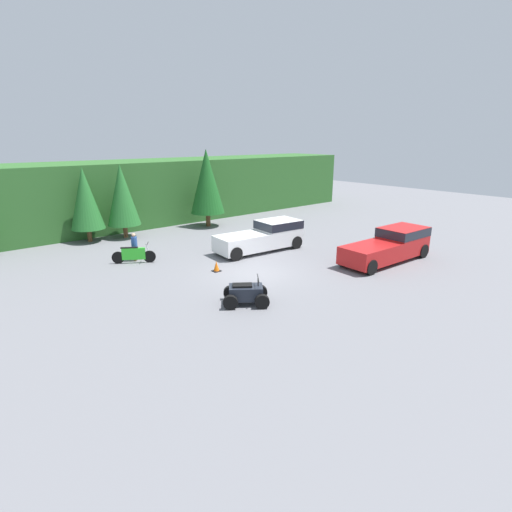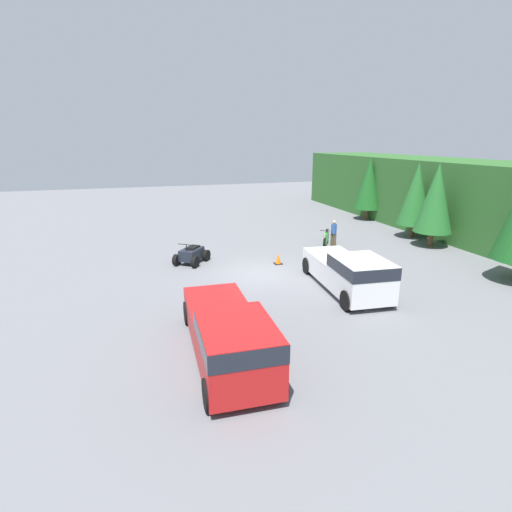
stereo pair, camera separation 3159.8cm
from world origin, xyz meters
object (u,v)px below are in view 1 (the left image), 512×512
pickup_truck_red (391,244)px  pickup_truck_second (265,235)px  dirt_bike (134,255)px  rider_person (134,246)px  traffic_cone (216,267)px  quad_atv (246,294)px

pickup_truck_red → pickup_truck_second: same height
dirt_bike → rider_person: (0.24, 0.38, 0.40)m
pickup_truck_second → traffic_cone: (-4.72, -1.49, -0.69)m
quad_atv → pickup_truck_red: bearing=34.3°
dirt_bike → quad_atv: bearing=-48.9°
quad_atv → traffic_cone: size_ratio=4.18×
dirt_bike → quad_atv: (1.20, -8.50, -0.02)m
pickup_truck_red → dirt_bike: pickup_truck_red is taller
rider_person → traffic_cone: bearing=-22.0°
rider_person → quad_atv: bearing=-44.3°
pickup_truck_red → pickup_truck_second: bearing=124.8°
pickup_truck_second → rider_person: 7.80m
pickup_truck_second → traffic_cone: pickup_truck_second is taller
pickup_truck_red → traffic_cone: 9.97m
pickup_truck_second → dirt_bike: pickup_truck_second is taller
pickup_truck_red → pickup_truck_second: (-4.01, 6.25, -0.00)m
dirt_bike → traffic_cone: 4.96m
traffic_cone → pickup_truck_second: bearing=17.5°
pickup_truck_red → quad_atv: pickup_truck_red is taller
pickup_truck_red → traffic_cone: size_ratio=10.99×
pickup_truck_red → quad_atv: bearing=179.7°
quad_atv → dirt_bike: bearing=134.7°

